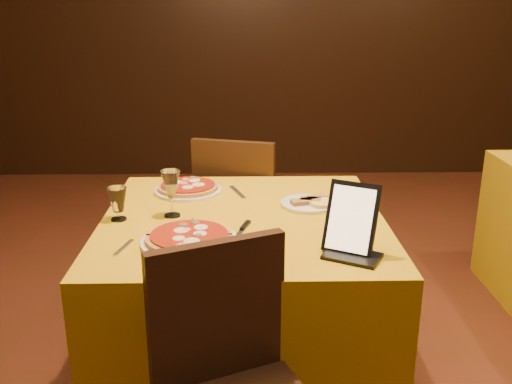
{
  "coord_description": "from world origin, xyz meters",
  "views": [
    {
      "loc": [
        -0.41,
        -1.73,
        1.55
      ],
      "look_at": [
        -0.37,
        0.34,
        0.86
      ],
      "focal_mm": 40.0,
      "sensor_mm": 36.0,
      "label": 1
    }
  ],
  "objects_px": {
    "wine_glass": "(171,193)",
    "tablet": "(351,218)",
    "water_glass": "(118,204)",
    "pizza_far": "(188,189)",
    "main_table": "(244,302)",
    "pizza_near": "(189,239)",
    "chair_main_far": "(244,215)"
  },
  "relations": [
    {
      "from": "main_table",
      "to": "chair_main_far",
      "type": "bearing_deg",
      "value": 90.0
    },
    {
      "from": "tablet",
      "to": "wine_glass",
      "type": "bearing_deg",
      "value": 179.34
    },
    {
      "from": "pizza_near",
      "to": "wine_glass",
      "type": "xyz_separation_m",
      "value": [
        -0.09,
        0.27,
        0.08
      ]
    },
    {
      "from": "chair_main_far",
      "to": "water_glass",
      "type": "distance_m",
      "value": 1.02
    },
    {
      "from": "pizza_near",
      "to": "chair_main_far",
      "type": "bearing_deg",
      "value": 79.91
    },
    {
      "from": "tablet",
      "to": "main_table",
      "type": "bearing_deg",
      "value": 165.24
    },
    {
      "from": "pizza_far",
      "to": "water_glass",
      "type": "relative_size",
      "value": 2.3
    },
    {
      "from": "main_table",
      "to": "wine_glass",
      "type": "height_order",
      "value": "wine_glass"
    },
    {
      "from": "water_glass",
      "to": "tablet",
      "type": "distance_m",
      "value": 0.9
    },
    {
      "from": "main_table",
      "to": "pizza_near",
      "type": "height_order",
      "value": "pizza_near"
    },
    {
      "from": "wine_glass",
      "to": "tablet",
      "type": "distance_m",
      "value": 0.73
    },
    {
      "from": "chair_main_far",
      "to": "wine_glass",
      "type": "bearing_deg",
      "value": 85.93
    },
    {
      "from": "pizza_near",
      "to": "wine_glass",
      "type": "height_order",
      "value": "wine_glass"
    },
    {
      "from": "chair_main_far",
      "to": "water_glass",
      "type": "xyz_separation_m",
      "value": [
        -0.48,
        -0.83,
        0.36
      ]
    },
    {
      "from": "pizza_near",
      "to": "tablet",
      "type": "bearing_deg",
      "value": -8.58
    },
    {
      "from": "water_glass",
      "to": "wine_glass",
      "type": "bearing_deg",
      "value": 10.27
    },
    {
      "from": "main_table",
      "to": "tablet",
      "type": "bearing_deg",
      "value": -42.96
    },
    {
      "from": "water_glass",
      "to": "main_table",
      "type": "bearing_deg",
      "value": 2.32
    },
    {
      "from": "pizza_far",
      "to": "tablet",
      "type": "distance_m",
      "value": 0.9
    },
    {
      "from": "main_table",
      "to": "pizza_near",
      "type": "bearing_deg",
      "value": -126.74
    },
    {
      "from": "pizza_near",
      "to": "tablet",
      "type": "relative_size",
      "value": 1.39
    },
    {
      "from": "water_glass",
      "to": "pizza_far",
      "type": "bearing_deg",
      "value": 55.17
    },
    {
      "from": "main_table",
      "to": "pizza_near",
      "type": "distance_m",
      "value": 0.5
    },
    {
      "from": "water_glass",
      "to": "chair_main_far",
      "type": "bearing_deg",
      "value": 59.74
    },
    {
      "from": "pizza_far",
      "to": "pizza_near",
      "type": "bearing_deg",
      "value": -84.31
    },
    {
      "from": "water_glass",
      "to": "tablet",
      "type": "relative_size",
      "value": 0.53
    },
    {
      "from": "main_table",
      "to": "pizza_far",
      "type": "xyz_separation_m",
      "value": [
        -0.25,
        0.32,
        0.39
      ]
    },
    {
      "from": "water_glass",
      "to": "tablet",
      "type": "xyz_separation_m",
      "value": [
        0.84,
        -0.32,
        0.06
      ]
    },
    {
      "from": "chair_main_far",
      "to": "water_glass",
      "type": "bearing_deg",
      "value": 75.17
    },
    {
      "from": "chair_main_far",
      "to": "wine_glass",
      "type": "height_order",
      "value": "wine_glass"
    },
    {
      "from": "pizza_near",
      "to": "pizza_far",
      "type": "bearing_deg",
      "value": 95.69
    },
    {
      "from": "wine_glass",
      "to": "chair_main_far",
      "type": "bearing_deg",
      "value": 70.5
    }
  ]
}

